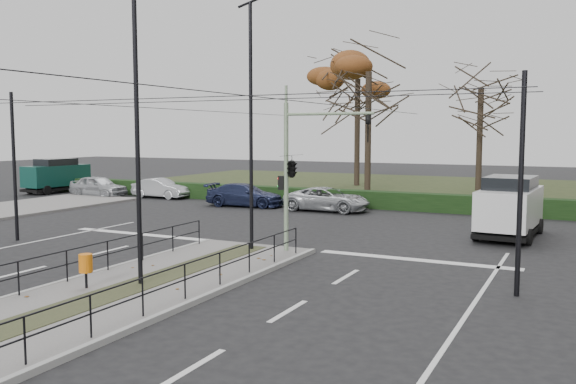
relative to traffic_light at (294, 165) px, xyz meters
The scene contains 19 objects.
ground 5.70m from the traffic_light, 112.61° to the right, with size 140.00×140.00×0.00m, color black.
median_island 7.75m from the traffic_light, 104.81° to the right, with size 4.40×15.00×0.14m, color #625F5D.
park 28.91m from the traffic_light, 105.77° to the left, with size 38.00×26.00×0.10m, color #263018.
hedge 16.48m from the traffic_light, 118.71° to the left, with size 38.00×1.00×1.00m, color black.
median_railing 7.52m from the traffic_light, 104.60° to the right, with size 4.14×13.24×0.92m.
catenary 3.27m from the traffic_light, 123.59° to the right, with size 20.00×34.00×6.00m.
traffic_light is the anchor object (origin of this frame).
litter_bin 8.14m from the traffic_light, 111.45° to the right, with size 0.37×0.37×0.94m.
streetlamp_median_near 6.64m from the traffic_light, 105.95° to the right, with size 0.75×0.15×8.99m.
streetlamp_median_far 2.17m from the traffic_light, 165.97° to the right, with size 0.75×0.15×9.03m.
parked_car_first 24.07m from the traffic_light, 149.73° to the left, with size 1.71×4.25×1.45m, color #AFB2B7.
parked_car_second 21.10m from the traffic_light, 140.94° to the left, with size 1.39×3.98×1.31m, color #AFB2B7.
parked_car_third 14.93m from the traffic_light, 127.09° to the left, with size 1.91×4.70×1.36m, color #1C2342.
parked_car_fourth 12.67m from the traffic_light, 107.04° to the left, with size 2.21×4.79×1.33m, color #AFB2B7.
white_van 9.99m from the traffic_light, 48.36° to the left, with size 2.46×5.00×2.57m.
green_van 28.69m from the traffic_light, 153.12° to the left, with size 2.23×5.05×2.49m.
rust_tree 28.82m from the traffic_light, 105.25° to the left, with size 9.08×9.08×11.26m.
bare_tree_center 27.58m from the traffic_light, 85.52° to the left, with size 6.76×6.76×10.03m.
bare_tree_near 22.47m from the traffic_light, 101.96° to the left, with size 6.76×6.76×11.30m.
Camera 1 is at (11.16, -15.13, 4.39)m, focal length 38.00 mm.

